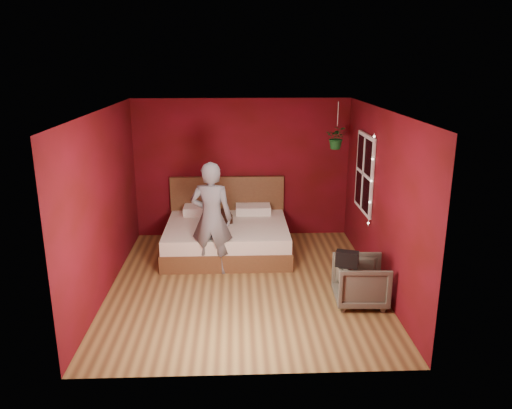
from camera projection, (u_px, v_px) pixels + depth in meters
floor at (245, 284)px, 7.55m from camera, size 4.50×4.50×0.00m
room_walls at (244, 176)px, 7.08m from camera, size 4.04×4.54×2.62m
window at (364, 173)px, 8.07m from camera, size 0.05×0.97×1.27m
fairy_lights at (371, 181)px, 7.56m from camera, size 0.04×0.04×1.45m
bed at (227, 234)px, 8.79m from camera, size 2.12×1.81×1.17m
person at (212, 218)px, 7.76m from camera, size 0.71×0.53×1.79m
armchair at (361, 281)px, 6.89m from camera, size 0.75×0.73×0.65m
handbag at (347, 259)px, 6.55m from camera, size 0.33×0.24×0.21m
throw_pillow at (218, 217)px, 8.77m from camera, size 0.52×0.52×0.16m
hanging_plant at (337, 138)px, 8.41m from camera, size 0.43×0.40×0.79m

